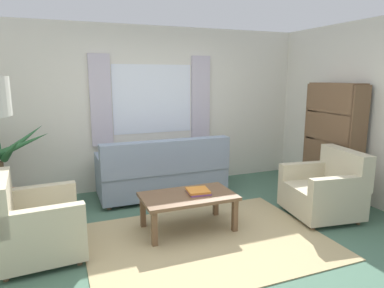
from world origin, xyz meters
TOP-DOWN VIEW (x-y plane):
  - ground_plane at (0.00, 0.00)m, footprint 6.24×6.24m
  - wall_back at (0.00, 2.26)m, footprint 5.32×0.12m
  - window_with_curtains at (0.00, 2.18)m, footprint 1.98×0.07m
  - area_rug at (0.00, 0.00)m, footprint 2.62×1.93m
  - couch at (-0.03, 1.59)m, footprint 1.90×0.82m
  - armchair_left at (-1.77, 0.34)m, footprint 0.87×0.89m
  - armchair_right at (1.73, 0.09)m, footprint 0.93×0.94m
  - coffee_table at (-0.09, 0.37)m, footprint 1.10×0.64m
  - book_stack_on_table at (0.04, 0.37)m, footprint 0.28×0.28m
  - potted_plant at (-2.19, 1.65)m, footprint 1.21×1.09m
  - bookshelf at (2.34, 0.66)m, footprint 0.30×0.94m

SIDE VIEW (x-z plane):
  - ground_plane at x=0.00m, z-range 0.00..0.00m
  - area_rug at x=0.00m, z-range 0.00..0.01m
  - armchair_left at x=-1.77m, z-range -0.09..0.79m
  - armchair_right at x=1.73m, z-range -0.09..0.79m
  - couch at x=-0.03m, z-range -0.09..0.83m
  - coffee_table at x=-0.09m, z-range 0.16..0.60m
  - book_stack_on_table at x=0.04m, z-range 0.44..0.49m
  - potted_plant at x=-2.19m, z-range -0.09..1.11m
  - bookshelf at x=2.34m, z-range 0.02..1.74m
  - wall_back at x=0.00m, z-range 0.00..2.60m
  - window_with_curtains at x=0.00m, z-range 0.75..2.15m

